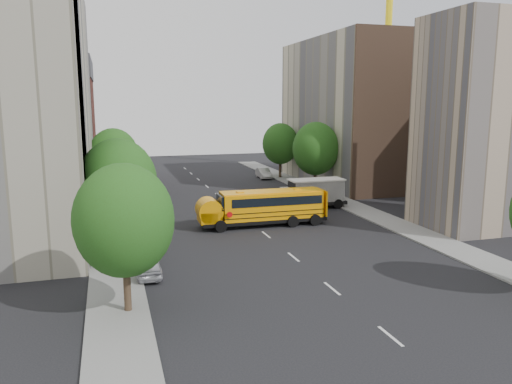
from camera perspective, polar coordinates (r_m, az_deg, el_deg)
name	(u,v)px	position (r m, az deg, el deg)	size (l,w,h in m)	color
ground	(259,229)	(41.02, 0.31, -4.22)	(120.00, 120.00, 0.00)	black
sidewalk_left	(112,224)	(44.18, -16.10, -3.49)	(3.00, 80.00, 0.12)	slate
sidewalk_right	(356,208)	(49.85, 11.35, -1.76)	(3.00, 80.00, 0.12)	slate
lane_markings	(230,205)	(50.42, -3.01, -1.50)	(0.15, 64.00, 0.01)	silver
building_left_cream	(21,105)	(44.47, -25.26, 8.97)	(10.00, 26.00, 20.00)	#BDB598
building_left_redbrick	(52,133)	(66.42, -22.30, 6.22)	(10.00, 15.00, 13.00)	maroon
building_right_near	(488,124)	(44.74, 24.99, 7.06)	(10.00, 7.00, 17.00)	tan
building_right_far	(348,112)	(65.13, 10.51, 8.95)	(10.00, 22.00, 18.00)	beige
building_right_sidewall	(396,114)	(55.56, 15.72, 8.56)	(10.10, 0.30, 18.00)	brown
tower_crane	(403,2)	(79.45, 16.49, 20.12)	(28.50, 1.20, 35.75)	yellow
street_tree_0	(124,221)	(24.64, -14.85, -3.17)	(4.80, 4.80, 7.41)	#38281C
street_tree_1	(118,183)	(34.41, -15.46, 1.05)	(5.12, 5.12, 7.90)	#38281C
street_tree_2	(114,157)	(52.28, -15.95, 3.89)	(4.99, 4.99, 7.71)	#38281C
street_tree_4	(316,149)	(56.93, 6.83, 4.94)	(5.25, 5.25, 8.10)	#38281C
street_tree_5	(280,144)	(68.10, 2.80, 5.53)	(4.86, 4.86, 7.51)	#38281C
school_bus	(262,206)	(41.71, 0.71, -1.61)	(10.68, 2.75, 3.00)	black
safari_truck	(312,193)	(48.99, 6.42, -0.10)	(6.72, 2.54, 2.87)	black
parked_car_0	(148,265)	(30.67, -12.21, -8.21)	(1.50, 3.74, 1.27)	#ACADB3
parked_car_1	(138,197)	(52.46, -13.32, -0.52)	(1.51, 4.33, 1.43)	silver
parked_car_2	(130,185)	(59.78, -14.26, 0.77)	(2.52, 5.46, 1.52)	black
parked_car_4	(314,192)	(54.21, 6.64, 0.04)	(1.73, 4.29, 1.46)	#303D55
parked_car_5	(264,173)	(68.33, 0.88, 2.17)	(1.47, 4.21, 1.39)	#AAAAA5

